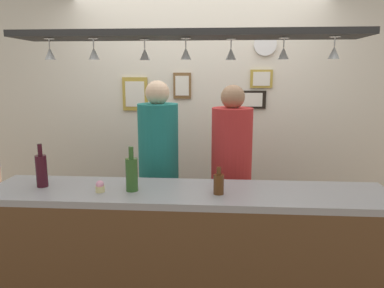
# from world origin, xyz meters

# --- Properties ---
(back_wall) EXTENTS (4.40, 0.06, 2.60)m
(back_wall) POSITION_xyz_m (0.00, 1.10, 1.30)
(back_wall) COLOR silver
(back_wall) RESTS_ON ground_plane
(bar_counter) EXTENTS (2.70, 0.55, 1.00)m
(bar_counter) POSITION_xyz_m (0.00, -0.50, 0.68)
(bar_counter) COLOR #99999E
(bar_counter) RESTS_ON ground_plane
(overhead_glass_rack) EXTENTS (2.20, 0.36, 0.04)m
(overhead_glass_rack) POSITION_xyz_m (0.00, -0.30, 2.01)
(overhead_glass_rack) COLOR black
(hanging_wineglass_far_left) EXTENTS (0.07, 0.07, 0.13)m
(hanging_wineglass_far_left) POSITION_xyz_m (-0.87, -0.36, 1.90)
(hanging_wineglass_far_left) COLOR silver
(hanging_wineglass_far_left) RESTS_ON overhead_glass_rack
(hanging_wineglass_left) EXTENTS (0.07, 0.07, 0.13)m
(hanging_wineglass_left) POSITION_xyz_m (-0.59, -0.35, 1.90)
(hanging_wineglass_left) COLOR silver
(hanging_wineglass_left) RESTS_ON overhead_glass_rack
(hanging_wineglass_center_left) EXTENTS (0.07, 0.07, 0.13)m
(hanging_wineglass_center_left) POSITION_xyz_m (-0.28, -0.25, 1.90)
(hanging_wineglass_center_left) COLOR silver
(hanging_wineglass_center_left) RESTS_ON overhead_glass_rack
(hanging_wineglass_center) EXTENTS (0.07, 0.07, 0.13)m
(hanging_wineglass_center) POSITION_xyz_m (-0.01, -0.31, 1.90)
(hanging_wineglass_center) COLOR silver
(hanging_wineglass_center) RESTS_ON overhead_glass_rack
(hanging_wineglass_center_right) EXTENTS (0.07, 0.07, 0.13)m
(hanging_wineglass_center_right) POSITION_xyz_m (0.28, -0.25, 1.90)
(hanging_wineglass_center_right) COLOR silver
(hanging_wineglass_center_right) RESTS_ON overhead_glass_rack
(hanging_wineglass_right) EXTENTS (0.07, 0.07, 0.13)m
(hanging_wineglass_right) POSITION_xyz_m (0.60, -0.30, 1.90)
(hanging_wineglass_right) COLOR silver
(hanging_wineglass_right) RESTS_ON overhead_glass_rack
(hanging_wineglass_far_right) EXTENTS (0.07, 0.07, 0.13)m
(hanging_wineglass_far_right) POSITION_xyz_m (0.89, -0.36, 1.90)
(hanging_wineglass_far_right) COLOR silver
(hanging_wineglass_far_right) RESTS_ON overhead_glass_rack
(person_left_teal_shirt) EXTENTS (0.34, 0.34, 1.72)m
(person_left_teal_shirt) POSITION_xyz_m (-0.30, 0.33, 1.04)
(person_left_teal_shirt) COLOR #2D334C
(person_left_teal_shirt) RESTS_ON ground_plane
(person_right_red_shirt) EXTENTS (0.34, 0.34, 1.68)m
(person_right_red_shirt) POSITION_xyz_m (0.32, 0.33, 1.02)
(person_right_red_shirt) COLOR #2D334C
(person_right_red_shirt) RESTS_ON ground_plane
(bottle_beer_brown_stubby) EXTENTS (0.07, 0.07, 0.18)m
(bottle_beer_brown_stubby) POSITION_xyz_m (0.21, -0.41, 1.08)
(bottle_beer_brown_stubby) COLOR #512D14
(bottle_beer_brown_stubby) RESTS_ON bar_counter
(bottle_wine_dark_red) EXTENTS (0.08, 0.08, 0.30)m
(bottle_wine_dark_red) POSITION_xyz_m (-1.00, -0.34, 1.12)
(bottle_wine_dark_red) COLOR #380F19
(bottle_wine_dark_red) RESTS_ON bar_counter
(bottle_champagne_green) EXTENTS (0.08, 0.08, 0.30)m
(bottle_champagne_green) POSITION_xyz_m (-0.36, -0.39, 1.12)
(bottle_champagne_green) COLOR #2D5623
(bottle_champagne_green) RESTS_ON bar_counter
(cupcake) EXTENTS (0.06, 0.06, 0.08)m
(cupcake) POSITION_xyz_m (-0.57, -0.43, 1.04)
(cupcake) COLOR beige
(cupcake) RESTS_ON bar_counter
(picture_frame_crest) EXTENTS (0.18, 0.02, 0.26)m
(picture_frame_crest) POSITION_xyz_m (-0.17, 1.06, 1.65)
(picture_frame_crest) COLOR brown
(picture_frame_crest) RESTS_ON back_wall
(picture_frame_upper_small) EXTENTS (0.22, 0.02, 0.18)m
(picture_frame_upper_small) POSITION_xyz_m (0.63, 1.06, 1.72)
(picture_frame_upper_small) COLOR #B29338
(picture_frame_upper_small) RESTS_ON back_wall
(picture_frame_caricature) EXTENTS (0.26, 0.02, 0.34)m
(picture_frame_caricature) POSITION_xyz_m (-0.66, 1.06, 1.56)
(picture_frame_caricature) COLOR #B29338
(picture_frame_caricature) RESTS_ON back_wall
(picture_frame_lower_pair) EXTENTS (0.30, 0.02, 0.18)m
(picture_frame_lower_pair) POSITION_xyz_m (0.53, 1.06, 1.51)
(picture_frame_lower_pair) COLOR black
(picture_frame_lower_pair) RESTS_ON back_wall
(wall_clock) EXTENTS (0.22, 0.03, 0.22)m
(wall_clock) POSITION_xyz_m (0.65, 1.05, 2.05)
(wall_clock) COLOR white
(wall_clock) RESTS_ON back_wall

